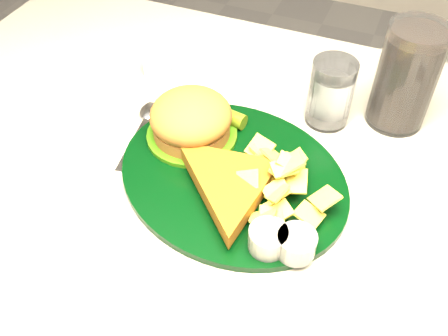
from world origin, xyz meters
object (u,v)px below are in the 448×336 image
Objects in this scene: dinner_plate at (233,160)px; cola_glass at (406,77)px; table at (244,319)px; water_glass at (331,93)px.

cola_glass is at bearing 68.65° from dinner_plate.
cola_glass is (0.18, 0.21, 0.04)m from dinner_plate.
dinner_plate reaches higher than table.
cola_glass reaches higher than water_glass.
dinner_plate is at bearing 173.56° from table.
table is 3.67× the size of dinner_plate.
water_glass reaches higher than dinner_plate.
water_glass reaches higher than table.
table is 0.46m from water_glass.
dinner_plate is (-0.03, 0.00, 0.41)m from table.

